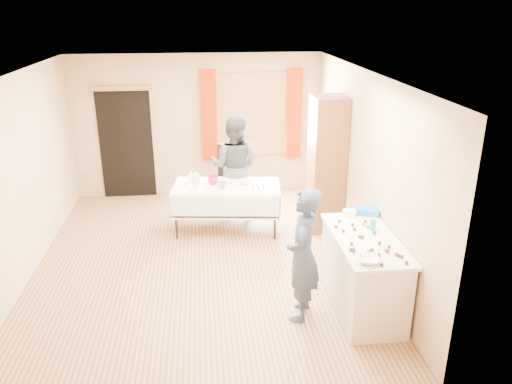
{
  "coord_description": "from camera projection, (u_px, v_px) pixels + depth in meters",
  "views": [
    {
      "loc": [
        0.08,
        -6.29,
        3.4
      ],
      "look_at": [
        0.78,
        0.0,
        1.01
      ],
      "focal_mm": 35.0,
      "sensor_mm": 36.0,
      "label": 1
    }
  ],
  "objects": [
    {
      "name": "curtain_right",
      "position": [
        294.0,
        114.0,
        9.18
      ],
      "size": [
        0.28,
        0.06,
        1.65
      ],
      "primitive_type": "cube",
      "color": "#AE2502",
      "rests_on": "wall_back"
    },
    {
      "name": "party_table",
      "position": [
        227.0,
        204.0,
        7.88
      ],
      "size": [
        1.76,
        1.05,
        0.75
      ],
      "rotation": [
        0.0,
        0.0,
        -0.12
      ],
      "color": "black",
      "rests_on": "floor"
    },
    {
      "name": "ceiling",
      "position": [
        193.0,
        73.0,
        6.12
      ],
      "size": [
        4.5,
        5.5,
        0.02
      ],
      "primitive_type": "cube",
      "color": "white",
      "rests_on": "floor"
    },
    {
      "name": "cup_rainbow",
      "position": [
        222.0,
        185.0,
        7.64
      ],
      "size": [
        0.12,
        0.12,
        0.11
      ],
      "primitive_type": "imported",
      "rotation": [
        0.0,
        0.0,
        0.03
      ],
      "color": "red",
      "rests_on": "party_table"
    },
    {
      "name": "girl",
      "position": [
        303.0,
        255.0,
        5.55
      ],
      "size": [
        0.79,
        0.71,
        1.57
      ],
      "primitive_type": "imported",
      "rotation": [
        0.0,
        0.0,
        -1.88
      ],
      "color": "#222E48",
      "rests_on": "floor"
    },
    {
      "name": "wall_left",
      "position": [
        19.0,
        180.0,
        6.35
      ],
      "size": [
        0.02,
        5.5,
        2.6
      ],
      "primitive_type": "cube",
      "color": "tan",
      "rests_on": "floor"
    },
    {
      "name": "curtain_left",
      "position": [
        209.0,
        116.0,
        9.02
      ],
      "size": [
        0.28,
        0.06,
        1.65
      ],
      "primitive_type": "cube",
      "color": "#AE2502",
      "rests_on": "wall_back"
    },
    {
      "name": "doorway",
      "position": [
        126.0,
        144.0,
        9.09
      ],
      "size": [
        0.95,
        0.04,
        2.0
      ],
      "primitive_type": "cube",
      "color": "black",
      "rests_on": "floor"
    },
    {
      "name": "wall_right",
      "position": [
        363.0,
        168.0,
        6.82
      ],
      "size": [
        0.02,
        5.5,
        2.6
      ],
      "primitive_type": "cube",
      "color": "tan",
      "rests_on": "floor"
    },
    {
      "name": "pastry_tray",
      "position": [
        258.0,
        188.0,
        7.64
      ],
      "size": [
        0.31,
        0.24,
        0.02
      ],
      "primitive_type": "cube",
      "rotation": [
        0.0,
        0.0,
        -0.17
      ],
      "color": "white",
      "rests_on": "party_table"
    },
    {
      "name": "blue_basket",
      "position": [
        367.0,
        211.0,
        6.3
      ],
      "size": [
        0.35,
        0.3,
        0.08
      ],
      "primitive_type": "cube",
      "rotation": [
        0.0,
        0.0,
        -0.39
      ],
      "color": "blue",
      "rests_on": "counter"
    },
    {
      "name": "counter",
      "position": [
        363.0,
        273.0,
        5.83
      ],
      "size": [
        0.7,
        1.48,
        0.91
      ],
      "color": "beige",
      "rests_on": "floor"
    },
    {
      "name": "cup_red",
      "position": [
        213.0,
        180.0,
        7.81
      ],
      "size": [
        0.24,
        0.24,
        0.13
      ],
      "primitive_type": "imported",
      "rotation": [
        0.0,
        0.0,
        -0.24
      ],
      "color": "red",
      "rests_on": "party_table"
    },
    {
      "name": "wall_back",
      "position": [
        197.0,
        126.0,
        9.15
      ],
      "size": [
        4.5,
        0.02,
        2.6
      ],
      "primitive_type": "cube",
      "color": "tan",
      "rests_on": "floor"
    },
    {
      "name": "mixing_bowl",
      "position": [
        368.0,
        260.0,
        5.12
      ],
      "size": [
        0.36,
        0.36,
        0.06
      ],
      "primitive_type": "imported",
      "rotation": [
        0.0,
        0.0,
        -0.3
      ],
      "color": "white",
      "rests_on": "counter"
    },
    {
      "name": "woman",
      "position": [
        234.0,
        166.0,
        8.32
      ],
      "size": [
        1.24,
        1.17,
        1.72
      ],
      "primitive_type": "imported",
      "rotation": [
        0.0,
        0.0,
        2.81
      ],
      "color": "black",
      "rests_on": "floor"
    },
    {
      "name": "chair",
      "position": [
        230.0,
        188.0,
        8.88
      ],
      "size": [
        0.51,
        0.51,
        1.09
      ],
      "rotation": [
        0.0,
        0.0,
        -0.16
      ],
      "color": "black",
      "rests_on": "floor"
    },
    {
      "name": "soda_can",
      "position": [
        373.0,
        225.0,
        5.84
      ],
      "size": [
        0.08,
        0.08,
        0.12
      ],
      "primitive_type": "cylinder",
      "rotation": [
        0.0,
        0.0,
        0.25
      ],
      "color": "#138850",
      "rests_on": "counter"
    },
    {
      "name": "bottle",
      "position": [
        191.0,
        177.0,
        7.89
      ],
      "size": [
        0.12,
        0.12,
        0.18
      ],
      "primitive_type": "imported",
      "rotation": [
        0.0,
        0.0,
        -0.21
      ],
      "color": "white",
      "rests_on": "party_table"
    },
    {
      "name": "floor",
      "position": [
        201.0,
        261.0,
        7.05
      ],
      "size": [
        4.5,
        5.5,
        0.02
      ],
      "primitive_type": "cube",
      "color": "#9E7047",
      "rests_on": "ground"
    },
    {
      "name": "window_pane",
      "position": [
        252.0,
        115.0,
        9.13
      ],
      "size": [
        1.2,
        0.02,
        1.4
      ],
      "primitive_type": "cube",
      "color": "white",
      "rests_on": "wall_back"
    },
    {
      "name": "wall_front",
      "position": [
        198.0,
        282.0,
        4.02
      ],
      "size": [
        4.5,
        0.02,
        2.6
      ],
      "primitive_type": "cube",
      "color": "tan",
      "rests_on": "floor"
    },
    {
      "name": "cake_balls",
      "position": [
        368.0,
        243.0,
        5.5
      ],
      "size": [
        0.53,
        1.14,
        0.04
      ],
      "color": "#3F2314",
      "rests_on": "counter"
    },
    {
      "name": "window_frame",
      "position": [
        252.0,
        114.0,
        9.14
      ],
      "size": [
        1.32,
        0.06,
        1.52
      ],
      "primitive_type": "cube",
      "color": "olive",
      "rests_on": "wall_back"
    },
    {
      "name": "foam_block",
      "position": [
        349.0,
        213.0,
        6.24
      ],
      "size": [
        0.15,
        0.11,
        0.08
      ],
      "primitive_type": "cube",
      "rotation": [
        0.0,
        0.0,
        -0.04
      ],
      "color": "white",
      "rests_on": "counter"
    },
    {
      "name": "cabinet",
      "position": [
        326.0,
        164.0,
        7.76
      ],
      "size": [
        0.5,
        0.6,
        2.12
      ],
      "primitive_type": "cube",
      "color": "brown",
      "rests_on": "floor"
    },
    {
      "name": "small_bowl",
      "position": [
        245.0,
        182.0,
        7.84
      ],
      "size": [
        0.25,
        0.25,
        0.06
      ],
      "primitive_type": "imported",
      "rotation": [
        0.0,
        0.0,
        0.22
      ],
      "color": "white",
      "rests_on": "party_table"
    },
    {
      "name": "door_lintel",
      "position": [
        121.0,
        88.0,
        8.7
      ],
      "size": [
        1.05,
        0.06,
        0.08
      ],
      "primitive_type": "cube",
      "color": "olive",
      "rests_on": "wall_back"
    },
    {
      "name": "pitcher",
      "position": [
        196.0,
        181.0,
        7.62
      ],
      "size": [
        0.13,
        0.13,
        0.22
      ],
      "primitive_type": "cylinder",
      "rotation": [
        0.0,
        0.0,
        -0.16
      ],
      "color": "silver",
      "rests_on": "party_table"
    }
  ]
}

